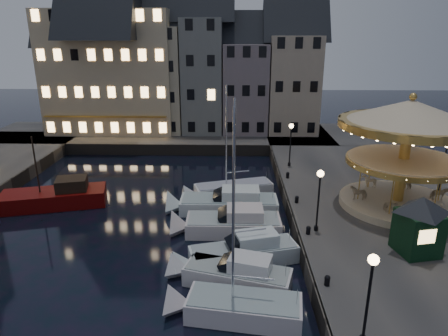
{
  "coord_description": "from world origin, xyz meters",
  "views": [
    {
      "loc": [
        1.77,
        -22.57,
        13.51
      ],
      "look_at": [
        1.0,
        8.0,
        3.2
      ],
      "focal_mm": 32.0,
      "sensor_mm": 36.0,
      "label": 1
    }
  ],
  "objects_px": {
    "ticket_kiosk": "(421,215)",
    "streetlamp_d": "(445,160)",
    "motorboat_b": "(230,275)",
    "streetlamp_c": "(291,139)",
    "motorboat_a": "(233,308)",
    "bollard_a": "(327,280)",
    "motorboat_c": "(237,254)",
    "red_fishing_boat": "(57,197)",
    "motorboat_f": "(227,191)",
    "bollard_d": "(288,175)",
    "streetlamp_a": "(370,287)",
    "bollard_b": "(308,230)",
    "streetlamp_b": "(319,192)",
    "bollard_c": "(297,199)",
    "motorboat_e": "(224,204)",
    "carousel": "(408,134)",
    "motorboat_d": "(228,224)"
  },
  "relations": [
    {
      "from": "streetlamp_a",
      "to": "bollard_b",
      "type": "relative_size",
      "value": 7.32
    },
    {
      "from": "streetlamp_b",
      "to": "motorboat_b",
      "type": "xyz_separation_m",
      "value": [
        -5.57,
        -4.21,
        -3.38
      ]
    },
    {
      "from": "motorboat_a",
      "to": "carousel",
      "type": "height_order",
      "value": "motorboat_a"
    },
    {
      "from": "streetlamp_a",
      "to": "motorboat_f",
      "type": "xyz_separation_m",
      "value": [
        -5.96,
        18.73,
        -3.49
      ]
    },
    {
      "from": "motorboat_c",
      "to": "bollard_b",
      "type": "bearing_deg",
      "value": 18.18
    },
    {
      "from": "motorboat_c",
      "to": "motorboat_d",
      "type": "bearing_deg",
      "value": 99.31
    },
    {
      "from": "bollard_d",
      "to": "carousel",
      "type": "height_order",
      "value": "carousel"
    },
    {
      "from": "streetlamp_d",
      "to": "ticket_kiosk",
      "type": "bearing_deg",
      "value": -122.09
    },
    {
      "from": "streetlamp_a",
      "to": "bollard_b",
      "type": "xyz_separation_m",
      "value": [
        -0.6,
        9.5,
        -2.41
      ]
    },
    {
      "from": "streetlamp_a",
      "to": "motorboat_c",
      "type": "bearing_deg",
      "value": 122.77
    },
    {
      "from": "motorboat_a",
      "to": "streetlamp_a",
      "type": "bearing_deg",
      "value": -29.59
    },
    {
      "from": "motorboat_f",
      "to": "bollard_d",
      "type": "bearing_deg",
      "value": 13.28
    },
    {
      "from": "bollard_c",
      "to": "motorboat_c",
      "type": "distance_m",
      "value": 7.99
    },
    {
      "from": "bollard_b",
      "to": "motorboat_d",
      "type": "distance_m",
      "value": 5.89
    },
    {
      "from": "streetlamp_c",
      "to": "bollard_c",
      "type": "relative_size",
      "value": 7.32
    },
    {
      "from": "streetlamp_c",
      "to": "motorboat_f",
      "type": "distance_m",
      "value": 8.39
    },
    {
      "from": "streetlamp_b",
      "to": "carousel",
      "type": "bearing_deg",
      "value": 30.8
    },
    {
      "from": "bollard_b",
      "to": "motorboat_c",
      "type": "xyz_separation_m",
      "value": [
        -4.55,
        -1.5,
        -0.93
      ]
    },
    {
      "from": "streetlamp_b",
      "to": "motorboat_c",
      "type": "xyz_separation_m",
      "value": [
        -5.15,
        -2.0,
        -3.34
      ]
    },
    {
      "from": "streetlamp_a",
      "to": "streetlamp_d",
      "type": "xyz_separation_m",
      "value": [
        11.3,
        17.0,
        0.0
      ]
    },
    {
      "from": "streetlamp_b",
      "to": "bollard_c",
      "type": "distance_m",
      "value": 5.14
    },
    {
      "from": "motorboat_c",
      "to": "red_fishing_boat",
      "type": "relative_size",
      "value": 1.19
    },
    {
      "from": "motorboat_b",
      "to": "streetlamp_b",
      "type": "bearing_deg",
      "value": 37.07
    },
    {
      "from": "bollard_a",
      "to": "streetlamp_c",
      "type": "bearing_deg",
      "value": 88.24
    },
    {
      "from": "streetlamp_d",
      "to": "motorboat_b",
      "type": "relative_size",
      "value": 0.59
    },
    {
      "from": "streetlamp_a",
      "to": "bollard_a",
      "type": "relative_size",
      "value": 7.32
    },
    {
      "from": "bollard_b",
      "to": "red_fishing_boat",
      "type": "height_order",
      "value": "red_fishing_boat"
    },
    {
      "from": "motorboat_a",
      "to": "motorboat_b",
      "type": "relative_size",
      "value": 1.6
    },
    {
      "from": "streetlamp_a",
      "to": "motorboat_f",
      "type": "bearing_deg",
      "value": 107.65
    },
    {
      "from": "streetlamp_a",
      "to": "motorboat_b",
      "type": "relative_size",
      "value": 0.59
    },
    {
      "from": "streetlamp_c",
      "to": "motorboat_a",
      "type": "distance_m",
      "value": 21.41
    },
    {
      "from": "motorboat_d",
      "to": "carousel",
      "type": "xyz_separation_m",
      "value": [
        12.61,
        1.99,
        6.19
      ]
    },
    {
      "from": "motorboat_e",
      "to": "ticket_kiosk",
      "type": "xyz_separation_m",
      "value": [
        11.47,
        -8.26,
        3.02
      ]
    },
    {
      "from": "bollard_a",
      "to": "motorboat_d",
      "type": "height_order",
      "value": "motorboat_d"
    },
    {
      "from": "bollard_a",
      "to": "motorboat_e",
      "type": "height_order",
      "value": "motorboat_e"
    },
    {
      "from": "streetlamp_c",
      "to": "motorboat_a",
      "type": "bearing_deg",
      "value": -104.87
    },
    {
      "from": "streetlamp_c",
      "to": "motorboat_d",
      "type": "xyz_separation_m",
      "value": [
        -5.82,
        -11.44,
        -3.38
      ]
    },
    {
      "from": "motorboat_f",
      "to": "streetlamp_b",
      "type": "bearing_deg",
      "value": -55.69
    },
    {
      "from": "streetlamp_d",
      "to": "bollard_c",
      "type": "xyz_separation_m",
      "value": [
        -11.9,
        -2.5,
        -2.41
      ]
    },
    {
      "from": "ticket_kiosk",
      "to": "streetlamp_d",
      "type": "bearing_deg",
      "value": 57.91
    },
    {
      "from": "streetlamp_c",
      "to": "bollard_d",
      "type": "distance_m",
      "value": 4.29
    },
    {
      "from": "motorboat_c",
      "to": "red_fishing_boat",
      "type": "height_order",
      "value": "motorboat_c"
    },
    {
      "from": "bollard_a",
      "to": "bollard_d",
      "type": "distance_m",
      "value": 16.0
    },
    {
      "from": "bollard_d",
      "to": "motorboat_f",
      "type": "bearing_deg",
      "value": -166.72
    },
    {
      "from": "streetlamp_a",
      "to": "motorboat_e",
      "type": "bearing_deg",
      "value": 111.52
    },
    {
      "from": "streetlamp_d",
      "to": "bollard_a",
      "type": "xyz_separation_m",
      "value": [
        -11.9,
        -13.0,
        -2.41
      ]
    },
    {
      "from": "bollard_a",
      "to": "ticket_kiosk",
      "type": "bearing_deg",
      "value": 30.1
    },
    {
      "from": "streetlamp_a",
      "to": "ticket_kiosk",
      "type": "height_order",
      "value": "streetlamp_a"
    },
    {
      "from": "streetlamp_a",
      "to": "motorboat_a",
      "type": "bearing_deg",
      "value": 150.41
    },
    {
      "from": "motorboat_e",
      "to": "carousel",
      "type": "bearing_deg",
      "value": -7.11
    }
  ]
}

